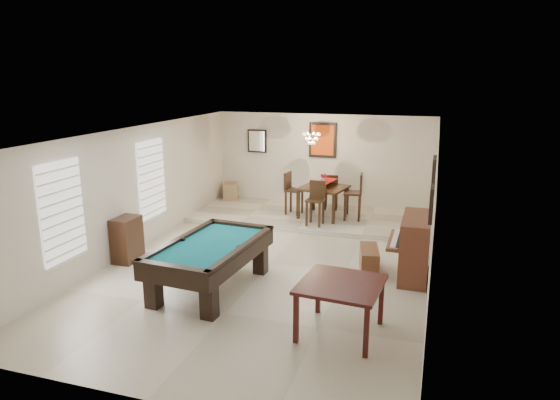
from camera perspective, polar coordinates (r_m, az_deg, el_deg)
The scene contains 26 objects.
ground_plane at distance 9.98m, azimuth -1.04°, elevation -7.28°, with size 6.00×9.00×0.02m, color beige.
wall_back at distance 13.83m, azimuth 4.88°, elevation 4.40°, with size 6.00×0.04×2.60m, color silver.
wall_front at distance 5.73m, azimuth -15.81°, elevation -10.57°, with size 6.00×0.04×2.60m, color silver.
wall_left at distance 10.89m, azimuth -16.22°, elevation 1.19°, with size 0.04×9.00×2.60m, color silver.
wall_right at distance 9.11m, azimuth 17.12°, elevation -1.37°, with size 0.04×9.00×2.60m, color silver.
ceiling at distance 9.35m, azimuth -1.12°, elevation 7.78°, with size 6.00×9.00×0.04m, color white.
dining_step at distance 12.92m, azimuth 3.54°, elevation -1.93°, with size 6.00×2.50×0.12m, color beige.
window_left_front at distance 9.16m, azimuth -23.66°, elevation -1.22°, with size 0.06×1.00×1.70m, color white.
window_left_rear at distance 11.34m, azimuth -14.47°, elevation 2.33°, with size 0.06×1.00×1.70m, color white.
pool_table at distance 8.79m, azimuth -7.89°, elevation -7.55°, with size 1.33×2.45×0.82m, color black, non-canonical shape.
square_table at distance 7.37m, azimuth 6.90°, elevation -12.15°, with size 1.13×1.13×0.78m, color black, non-canonical shape.
upright_piano at distance 9.50m, azimuth 14.38°, elevation -5.14°, with size 0.77×1.37×1.14m, color brown, non-canonical shape.
piano_bench at distance 9.64m, azimuth 10.14°, elevation -6.76°, with size 0.33×0.84×0.46m, color brown.
apothecary_chest at distance 10.41m, azimuth -17.09°, elevation -4.32°, with size 0.40×0.60×0.90m, color black.
dining_table at distance 12.64m, azimuth 4.96°, elevation 0.06°, with size 1.08×1.08×0.90m, color black, non-canonical shape.
flower_vase at distance 12.52m, azimuth 5.02°, elevation 2.53°, with size 0.12×0.12×0.21m, color #AC0E1D, non-canonical shape.
dining_chair_south at distance 11.89m, azimuth 4.04°, elevation -0.42°, with size 0.39×0.39×1.06m, color black, non-canonical shape.
dining_chair_north at distance 13.38m, azimuth 5.89°, elevation 0.97°, with size 0.36×0.36×0.96m, color black, non-canonical shape.
dining_chair_west at distance 12.82m, azimuth 1.62°, elevation 0.75°, with size 0.40×0.40×1.09m, color black, non-canonical shape.
dining_chair_east at distance 12.44m, azimuth 8.32°, elevation 0.38°, with size 0.43×0.43×1.17m, color black, non-canonical shape.
corner_bench at distance 14.53m, azimuth -5.65°, elevation 1.00°, with size 0.40×0.49×0.44m, color #9D7B55.
chandelier at distance 12.45m, azimuth 3.64°, elevation 7.51°, with size 0.44×0.44×0.60m, color #FFE5B2, non-canonical shape.
back_painting at distance 13.70m, azimuth 4.90°, elevation 6.84°, with size 0.75×0.06×0.95m, color #D84C14.
back_mirror at distance 14.25m, azimuth -2.63°, elevation 6.76°, with size 0.55×0.06×0.65m, color white.
right_picture_upper at distance 9.27m, azimuth 17.17°, elevation 2.71°, with size 0.06×0.55×0.65m, color slate.
right_picture_lower at distance 8.04m, azimuth 16.93°, elevation -0.44°, with size 0.06×0.45×0.55m, color gray.
Camera 1 is at (2.97, -8.80, 3.65)m, focal length 32.00 mm.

